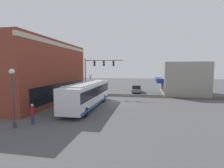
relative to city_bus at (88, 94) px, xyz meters
name	(u,v)px	position (x,y,z in m)	size (l,w,h in m)	color
ground_plane	(115,102)	(4.01, -2.80, -1.73)	(120.00, 120.00, 0.00)	#4C4C4F
brick_building	(27,72)	(2.63, 10.38, 2.63)	(17.94, 11.44, 8.72)	brown
shop_building	(183,78)	(14.38, -14.05, 1.26)	(8.79, 8.78, 6.00)	gray
city_bus	(88,94)	(0.00, 0.00, 0.00)	(12.09, 2.59, 3.13)	silver
traffic_signal_gantry	(97,68)	(8.95, 1.36, 3.20)	(0.42, 6.86, 6.67)	gray
crossing_signal	(91,83)	(8.32, 2.28, 0.56)	(1.41, 1.18, 3.81)	gray
streetlamp	(13,93)	(-8.42, 3.51, 1.18)	(0.44, 0.44, 4.88)	#38383A
rail_track_near	(121,96)	(10.01, -2.80, -1.70)	(2.60, 60.00, 0.15)	#332D28
parked_car_grey	(137,89)	(14.79, -5.40, -1.03)	(4.50, 1.82, 1.52)	slate
pedestrian_at_crossing	(94,91)	(8.89, 1.93, -0.85)	(0.34, 0.34, 1.72)	black
pedestrian_by_lamp	(32,114)	(-7.26, 2.66, -0.80)	(0.34, 0.34, 1.81)	#2D3351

